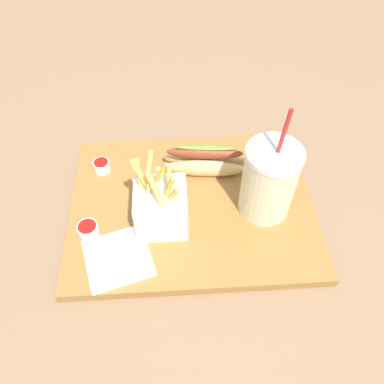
# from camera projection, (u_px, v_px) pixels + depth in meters

# --- Properties ---
(ground_plane) EXTENTS (2.40, 2.40, 0.02)m
(ground_plane) POSITION_uv_depth(u_px,v_px,m) (192.00, 211.00, 0.75)
(ground_plane) COLOR #8C6B4C
(food_tray) EXTENTS (0.46, 0.36, 0.02)m
(food_tray) POSITION_uv_depth(u_px,v_px,m) (192.00, 205.00, 0.74)
(food_tray) COLOR olive
(food_tray) RESTS_ON ground_plane
(soda_cup) EXTENTS (0.10, 0.10, 0.23)m
(soda_cup) POSITION_uv_depth(u_px,v_px,m) (269.00, 181.00, 0.67)
(soda_cup) COLOR beige
(soda_cup) RESTS_ON food_tray
(fries_basket) EXTENTS (0.09, 0.08, 0.15)m
(fries_basket) POSITION_uv_depth(u_px,v_px,m) (161.00, 207.00, 0.66)
(fries_basket) COLOR white
(fries_basket) RESTS_ON food_tray
(hot_dog_1) EXTENTS (0.17, 0.07, 0.07)m
(hot_dog_1) POSITION_uv_depth(u_px,v_px,m) (204.00, 161.00, 0.76)
(hot_dog_1) COLOR #DBB775
(hot_dog_1) RESTS_ON food_tray
(ketchup_cup_1) EXTENTS (0.03, 0.03, 0.02)m
(ketchup_cup_1) POSITION_uv_depth(u_px,v_px,m) (102.00, 166.00, 0.77)
(ketchup_cup_1) COLOR white
(ketchup_cup_1) RESTS_ON food_tray
(ketchup_cup_2) EXTENTS (0.04, 0.04, 0.02)m
(ketchup_cup_2) POSITION_uv_depth(u_px,v_px,m) (88.00, 229.00, 0.67)
(ketchup_cup_2) COLOR white
(ketchup_cup_2) RESTS_ON food_tray
(napkin_stack) EXTENTS (0.13, 0.13, 0.01)m
(napkin_stack) POSITION_uv_depth(u_px,v_px,m) (118.00, 258.00, 0.64)
(napkin_stack) COLOR white
(napkin_stack) RESTS_ON food_tray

